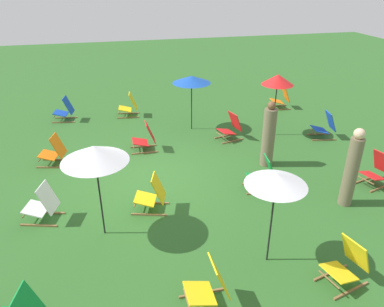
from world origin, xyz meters
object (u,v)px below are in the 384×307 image
(deckchair_6, at_px, (54,152))
(umbrella_2, at_px, (278,80))
(umbrella_1, at_px, (94,154))
(person_1, at_px, (269,136))
(deckchair_4, at_px, (325,126))
(deckchair_10, at_px, (129,106))
(deckchair_1, at_px, (210,287))
(deckchair_0, at_px, (264,175))
(deckchair_7, at_px, (281,99))
(deckchair_14, at_px, (65,110))
(deckchair_5, at_px, (347,264))
(deckchair_9, at_px, (152,195))
(deckchair_13, at_px, (377,170))
(deckchair_2, at_px, (231,128))
(person_0, at_px, (352,169))
(umbrella_0, at_px, (192,80))
(umbrella_3, at_px, (276,180))
(deckchair_3, at_px, (145,138))
(deckchair_12, at_px, (43,205))

(deckchair_6, height_order, umbrella_2, umbrella_2)
(umbrella_1, relative_size, person_1, 1.09)
(deckchair_4, xyz_separation_m, deckchair_10, (-3.30, -5.67, 0.00))
(deckchair_1, bearing_deg, deckchair_0, 143.81)
(deckchair_7, distance_m, deckchair_14, 7.77)
(deckchair_1, xyz_separation_m, deckchair_5, (0.07, 2.30, 0.00))
(deckchair_9, distance_m, deckchair_13, 5.39)
(deckchair_14, height_order, umbrella_2, umbrella_2)
(deckchair_2, bearing_deg, deckchair_14, -133.46)
(deckchair_2, bearing_deg, deckchair_13, 22.90)
(deckchair_9, bearing_deg, person_0, 96.05)
(deckchair_0, height_order, umbrella_0, umbrella_0)
(umbrella_0, height_order, umbrella_1, umbrella_1)
(deckchair_5, xyz_separation_m, umbrella_3, (-0.77, -1.03, 1.29))
(deckchair_9, relative_size, deckchair_13, 1.00)
(umbrella_3, bearing_deg, person_1, 156.67)
(deckchair_3, relative_size, umbrella_1, 0.44)
(deckchair_5, relative_size, umbrella_2, 0.44)
(deckchair_4, height_order, umbrella_0, umbrella_0)
(deckchair_14, bearing_deg, deckchair_6, 8.49)
(deckchair_0, xyz_separation_m, umbrella_1, (0.81, -3.68, 1.38))
(deckchair_9, bearing_deg, deckchair_10, -163.64)
(deckchair_0, distance_m, deckchair_10, 6.23)
(deckchair_10, relative_size, umbrella_3, 0.47)
(deckchair_0, xyz_separation_m, person_0, (1.00, 1.53, 0.50))
(deckchair_6, relative_size, deckchair_12, 0.99)
(deckchair_3, bearing_deg, deckchair_10, -174.38)
(umbrella_0, bearing_deg, deckchair_10, -131.91)
(deckchair_3, bearing_deg, deckchair_2, 95.30)
(deckchair_9, xyz_separation_m, umbrella_3, (2.01, 1.78, 1.29))
(umbrella_1, bearing_deg, person_1, 114.37)
(deckchair_1, height_order, deckchair_14, same)
(deckchair_7, bearing_deg, deckchair_6, -64.57)
(deckchair_9, xyz_separation_m, deckchair_12, (-0.15, -2.22, 0.00))
(deckchair_2, bearing_deg, deckchair_12, -73.72)
(deckchair_12, bearing_deg, deckchair_4, 123.71)
(umbrella_1, bearing_deg, deckchair_13, 93.47)
(deckchair_3, height_order, deckchair_14, same)
(deckchair_3, relative_size, deckchair_9, 0.96)
(deckchair_1, bearing_deg, deckchair_6, -153.20)
(deckchair_6, bearing_deg, person_1, 90.37)
(deckchair_6, bearing_deg, deckchair_12, 14.12)
(umbrella_3, bearing_deg, umbrella_1, -117.09)
(deckchair_0, distance_m, deckchair_7, 5.94)
(deckchair_6, relative_size, deckchair_10, 1.02)
(deckchair_3, distance_m, umbrella_1, 4.01)
(deckchair_6, bearing_deg, person_0, 75.71)
(deckchair_5, height_order, person_1, person_1)
(deckchair_12, distance_m, umbrella_3, 4.73)
(deckchair_0, distance_m, person_1, 1.34)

